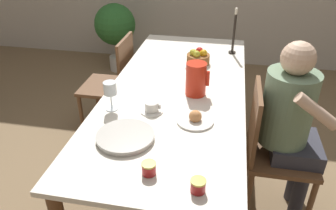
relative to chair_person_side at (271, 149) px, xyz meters
name	(u,v)px	position (x,y,z in m)	size (l,w,h in m)	color
ground_plane	(176,172)	(-0.64, 0.22, -0.49)	(20.00, 20.00, 0.00)	#7F6647
dining_table	(177,99)	(-0.64, 0.22, 0.17)	(0.91, 2.15, 0.75)	silver
chair_person_side	(271,149)	(0.00, 0.00, 0.00)	(0.42, 0.42, 0.90)	brown
chair_opposite	(114,83)	(-1.29, 0.70, 0.00)	(0.42, 0.42, 0.90)	brown
person_seated	(291,119)	(0.09, 0.02, 0.22)	(0.39, 0.41, 1.19)	#33333D
red_pitcher	(196,79)	(-0.51, 0.16, 0.37)	(0.16, 0.13, 0.22)	red
wine_glass_water	(110,90)	(-0.99, -0.13, 0.40)	(0.08, 0.08, 0.18)	white
teacup_near_person	(152,108)	(-0.74, -0.11, 0.29)	(0.14, 0.14, 0.06)	silver
serving_tray	(125,137)	(-0.81, -0.41, 0.28)	(0.31, 0.31, 0.03)	#B7B2A8
bread_plate	(195,119)	(-0.47, -0.17, 0.28)	(0.21, 0.21, 0.07)	silver
jam_jar_amber	(149,168)	(-0.63, -0.64, 0.30)	(0.07, 0.07, 0.06)	#A81E1E
jam_jar_red	(198,185)	(-0.40, -0.71, 0.30)	(0.07, 0.07, 0.06)	#A81E1E
fruit_bowl	(198,58)	(-0.55, 0.67, 0.31)	(0.18, 0.18, 0.12)	brown
candlestick_tall	(234,36)	(-0.29, 0.94, 0.41)	(0.06, 0.06, 0.38)	black
potted_plant	(115,27)	(-1.72, 2.03, 0.08)	(0.50, 0.50, 0.85)	beige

